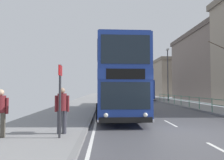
{
  "coord_description": "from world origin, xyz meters",
  "views": [
    {
      "loc": [
        -3.5,
        -7.93,
        1.83
      ],
      "look_at": [
        -3.04,
        4.26,
        2.37
      ],
      "focal_mm": 31.95,
      "sensor_mm": 36.0,
      "label": 1
    }
  ],
  "objects_px": {
    "pedestrian_with_backpack": "(62,107)",
    "background_building_01": "(217,66)",
    "pedestrian_companion": "(0,110)",
    "street_lamp_far_side": "(168,70)",
    "bus_stop_sign_near": "(60,92)",
    "background_bus_far_lane": "(141,90)",
    "background_building_00": "(173,78)",
    "double_decker_bus_main": "(116,81)"
  },
  "relations": [
    {
      "from": "background_bus_far_lane",
      "to": "background_building_01",
      "type": "height_order",
      "value": "background_building_01"
    },
    {
      "from": "street_lamp_far_side",
      "to": "background_building_00",
      "type": "distance_m",
      "value": 24.42
    },
    {
      "from": "double_decker_bus_main",
      "to": "background_building_01",
      "type": "xyz_separation_m",
      "value": [
        17.06,
        16.71,
        3.16
      ]
    },
    {
      "from": "street_lamp_far_side",
      "to": "background_building_00",
      "type": "height_order",
      "value": "background_building_00"
    },
    {
      "from": "background_bus_far_lane",
      "to": "bus_stop_sign_near",
      "type": "xyz_separation_m",
      "value": [
        -7.81,
        -27.21,
        -0.02
      ]
    },
    {
      "from": "pedestrian_with_backpack",
      "to": "background_building_00",
      "type": "distance_m",
      "value": 47.2
    },
    {
      "from": "background_bus_far_lane",
      "to": "bus_stop_sign_near",
      "type": "height_order",
      "value": "background_bus_far_lane"
    },
    {
      "from": "pedestrian_companion",
      "to": "background_building_01",
      "type": "xyz_separation_m",
      "value": [
        21.54,
        23.72,
        4.46
      ]
    },
    {
      "from": "double_decker_bus_main",
      "to": "pedestrian_companion",
      "type": "bearing_deg",
      "value": -122.62
    },
    {
      "from": "background_building_00",
      "to": "background_bus_far_lane",
      "type": "bearing_deg",
      "value": -124.97
    },
    {
      "from": "street_lamp_far_side",
      "to": "background_building_01",
      "type": "bearing_deg",
      "value": 18.93
    },
    {
      "from": "pedestrian_with_backpack",
      "to": "background_building_01",
      "type": "bearing_deg",
      "value": 49.9
    },
    {
      "from": "bus_stop_sign_near",
      "to": "street_lamp_far_side",
      "type": "xyz_separation_m",
      "value": [
        10.53,
        20.8,
        2.74
      ]
    },
    {
      "from": "background_bus_far_lane",
      "to": "street_lamp_far_side",
      "type": "relative_size",
      "value": 1.27
    },
    {
      "from": "double_decker_bus_main",
      "to": "background_building_00",
      "type": "bearing_deg",
      "value": 65.14
    },
    {
      "from": "bus_stop_sign_near",
      "to": "background_building_01",
      "type": "relative_size",
      "value": 0.15
    },
    {
      "from": "background_building_01",
      "to": "double_decker_bus_main",
      "type": "bearing_deg",
      "value": -135.59
    },
    {
      "from": "pedestrian_with_backpack",
      "to": "background_building_01",
      "type": "height_order",
      "value": "background_building_01"
    },
    {
      "from": "double_decker_bus_main",
      "to": "pedestrian_companion",
      "type": "relative_size",
      "value": 6.46
    },
    {
      "from": "pedestrian_with_backpack",
      "to": "street_lamp_far_side",
      "type": "bearing_deg",
      "value": 62.23
    },
    {
      "from": "double_decker_bus_main",
      "to": "pedestrian_with_backpack",
      "type": "bearing_deg",
      "value": -110.81
    },
    {
      "from": "background_building_00",
      "to": "background_building_01",
      "type": "distance_m",
      "value": 19.76
    },
    {
      "from": "double_decker_bus_main",
      "to": "bus_stop_sign_near",
      "type": "height_order",
      "value": "double_decker_bus_main"
    },
    {
      "from": "bus_stop_sign_near",
      "to": "background_bus_far_lane",
      "type": "bearing_deg",
      "value": 73.97
    },
    {
      "from": "background_bus_far_lane",
      "to": "background_building_01",
      "type": "xyz_separation_m",
      "value": [
        11.64,
        -3.35,
        3.82
      ]
    },
    {
      "from": "background_bus_far_lane",
      "to": "pedestrian_companion",
      "type": "relative_size",
      "value": 5.61
    },
    {
      "from": "bus_stop_sign_near",
      "to": "street_lamp_far_side",
      "type": "relative_size",
      "value": 0.34
    },
    {
      "from": "pedestrian_with_backpack",
      "to": "street_lamp_far_side",
      "type": "xyz_separation_m",
      "value": [
        10.59,
        20.12,
        3.3
      ]
    },
    {
      "from": "street_lamp_far_side",
      "to": "background_building_01",
      "type": "distance_m",
      "value": 9.5
    },
    {
      "from": "pedestrian_companion",
      "to": "street_lamp_far_side",
      "type": "bearing_deg",
      "value": 58.58
    },
    {
      "from": "bus_stop_sign_near",
      "to": "background_building_00",
      "type": "xyz_separation_m",
      "value": [
        19.28,
        43.6,
        2.91
      ]
    },
    {
      "from": "double_decker_bus_main",
      "to": "background_building_01",
      "type": "height_order",
      "value": "background_building_01"
    },
    {
      "from": "background_bus_far_lane",
      "to": "pedestrian_with_backpack",
      "type": "relative_size",
      "value": 5.41
    },
    {
      "from": "pedestrian_with_backpack",
      "to": "pedestrian_companion",
      "type": "height_order",
      "value": "pedestrian_with_backpack"
    },
    {
      "from": "pedestrian_with_backpack",
      "to": "pedestrian_companion",
      "type": "xyz_separation_m",
      "value": [
        -2.03,
        -0.54,
        -0.07
      ]
    },
    {
      "from": "background_building_00",
      "to": "background_building_01",
      "type": "height_order",
      "value": "background_building_01"
    },
    {
      "from": "background_building_01",
      "to": "background_bus_far_lane",
      "type": "bearing_deg",
      "value": 163.95
    },
    {
      "from": "street_lamp_far_side",
      "to": "pedestrian_companion",
      "type": "bearing_deg",
      "value": -121.42
    },
    {
      "from": "double_decker_bus_main",
      "to": "background_bus_far_lane",
      "type": "bearing_deg",
      "value": 74.87
    },
    {
      "from": "street_lamp_far_side",
      "to": "bus_stop_sign_near",
      "type": "bearing_deg",
      "value": -116.85
    },
    {
      "from": "street_lamp_far_side",
      "to": "background_building_00",
      "type": "relative_size",
      "value": 0.56
    },
    {
      "from": "pedestrian_companion",
      "to": "background_building_00",
      "type": "height_order",
      "value": "background_building_00"
    }
  ]
}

